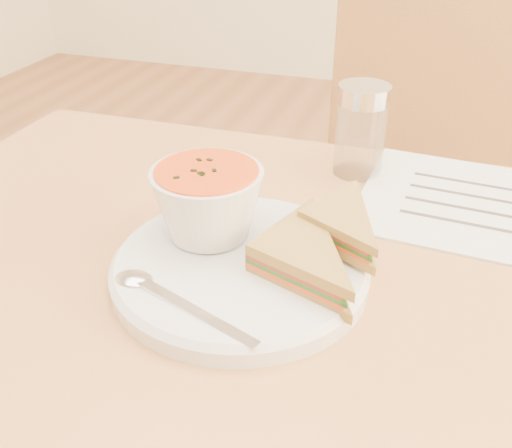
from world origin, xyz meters
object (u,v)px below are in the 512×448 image
at_px(chair_far, 433,249).
at_px(plate, 240,269).
at_px(soup_bowl, 208,206).
at_px(condiment_shaker, 361,130).

relative_size(chair_far, plate, 3.73).
distance_m(chair_far, soup_bowl, 0.66).
height_order(plate, condiment_shaker, condiment_shaker).
xyz_separation_m(soup_bowl, condiment_shaker, (0.11, 0.23, 0.00)).
relative_size(plate, condiment_shaker, 2.14).
distance_m(plate, soup_bowl, 0.07).
xyz_separation_m(plate, soup_bowl, (-0.04, 0.03, 0.05)).
height_order(plate, soup_bowl, soup_bowl).
xyz_separation_m(plate, condiment_shaker, (0.07, 0.26, 0.05)).
bearing_deg(soup_bowl, chair_far, 64.73).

